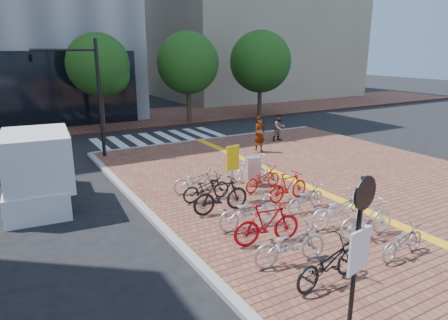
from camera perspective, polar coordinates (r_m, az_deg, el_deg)
ground at (r=12.18m, az=13.40°, el=-9.65°), size 120.00×120.00×0.00m
kerb_north at (r=23.17m, az=-1.46°, el=3.02°), size 14.00×0.25×0.15m
far_sidewalk at (r=30.34m, az=-14.72°, el=5.51°), size 70.00×8.00×0.15m
building_beige at (r=47.65m, az=3.16°, el=20.22°), size 20.00×18.00×18.00m
crosswalk at (r=23.95m, az=-9.03°, el=3.07°), size 7.50×4.00×0.01m
street_trees at (r=28.41m, az=-3.18°, el=13.51°), size 16.20×4.60×6.35m
bike_0 at (r=9.17m, az=14.66°, el=-14.01°), size 1.97×0.86×1.01m
bike_1 at (r=9.77m, az=9.43°, el=-11.77°), size 1.99×0.93×1.01m
bike_2 at (r=10.60m, az=6.17°, el=-9.00°), size 1.94×0.84×1.13m
bike_3 at (r=11.46m, az=3.57°, el=-7.29°), size 1.97×0.78×1.02m
bike_4 at (r=12.45m, az=-0.46°, el=-5.05°), size 1.91×0.59×1.14m
bike_5 at (r=13.48m, az=-2.56°, el=-3.95°), size 1.73×0.61×0.90m
bike_6 at (r=14.23m, az=-3.94°, el=-2.88°), size 1.79×0.75×0.92m
bike_7 at (r=10.88m, az=24.17°, el=-10.51°), size 1.64×0.69×0.84m
bike_8 at (r=11.50m, az=19.79°, el=-7.83°), size 1.92×0.63×1.14m
bike_9 at (r=11.99m, az=16.05°, el=-6.80°), size 2.00×0.80×1.03m
bike_10 at (r=12.90m, az=11.59°, el=-5.31°), size 1.70×0.83×0.86m
bike_11 at (r=13.62m, az=9.18°, el=-3.74°), size 1.68×0.58×0.99m
bike_12 at (r=14.50m, az=5.56°, el=-2.66°), size 1.75×0.86×0.88m
bike_13 at (r=15.61m, az=3.61°, el=-1.00°), size 2.00×0.84×1.02m
pedestrian_a at (r=19.79m, az=5.12°, el=3.66°), size 0.69×0.50×1.79m
pedestrian_b at (r=22.46m, az=7.88°, el=4.63°), size 0.73×0.57×1.51m
utility_box at (r=14.96m, az=4.13°, el=-1.59°), size 0.58×0.49×1.10m
yellow_sign at (r=13.19m, az=1.25°, el=-0.41°), size 0.52×0.16×1.91m
notice_sign at (r=6.99m, az=18.72°, el=-10.95°), size 0.56×0.17×3.06m
traffic_light_pole at (r=19.22m, az=-21.24°, el=10.92°), size 2.91×1.12×5.42m
box_truck at (r=14.92m, az=-25.44°, el=-1.11°), size 2.31×4.60×2.57m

